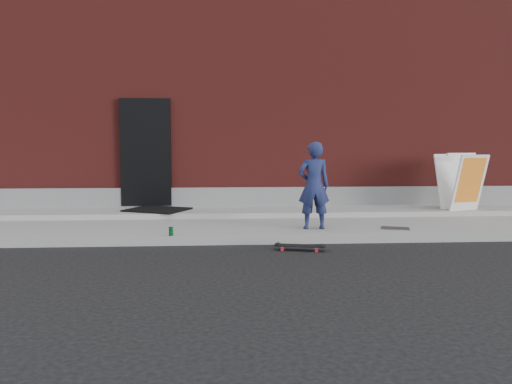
{
  "coord_description": "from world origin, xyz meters",
  "views": [
    {
      "loc": [
        -0.97,
        -7.68,
        1.56
      ],
      "look_at": [
        -0.41,
        0.8,
        0.76
      ],
      "focal_mm": 35.0,
      "sensor_mm": 36.0,
      "label": 1
    }
  ],
  "objects": [
    {
      "name": "skateboard",
      "position": [
        0.15,
        -0.48,
        0.07
      ],
      "size": [
        0.75,
        0.35,
        0.08
      ],
      "color": "red",
      "rests_on": "ground"
    },
    {
      "name": "child",
      "position": [
        0.54,
        0.55,
        0.88
      ],
      "size": [
        0.53,
        0.35,
        1.46
      ],
      "primitive_type": "imported",
      "rotation": [
        0.0,
        0.0,
        3.14
      ],
      "color": "#1C234E",
      "rests_on": "sidewalk"
    },
    {
      "name": "building",
      "position": [
        -0.0,
        6.99,
        2.5
      ],
      "size": [
        20.0,
        8.1,
        5.0
      ],
      "color": "maroon",
      "rests_on": "ground"
    },
    {
      "name": "utility_plate",
      "position": [
        1.92,
        0.47,
        0.16
      ],
      "size": [
        0.53,
        0.42,
        0.01
      ],
      "primitive_type": "cube",
      "rotation": [
        0.0,
        0.0,
        -0.29
      ],
      "color": "#4C4C50",
      "rests_on": "sidewalk"
    },
    {
      "name": "apron",
      "position": [
        0.0,
        2.4,
        0.2
      ],
      "size": [
        20.0,
        1.2,
        0.1
      ],
      "primitive_type": "cube",
      "color": "gray",
      "rests_on": "sidewalk"
    },
    {
      "name": "sidewalk",
      "position": [
        0.0,
        1.5,
        0.07
      ],
      "size": [
        20.0,
        3.0,
        0.15
      ],
      "primitive_type": "cube",
      "color": "gray",
      "rests_on": "ground"
    },
    {
      "name": "pizza_sign",
      "position": [
        3.81,
        2.05,
        0.82
      ],
      "size": [
        0.89,
        0.98,
        1.15
      ],
      "color": "silver",
      "rests_on": "apron"
    },
    {
      "name": "doormat",
      "position": [
        -2.3,
        2.34,
        0.27
      ],
      "size": [
        1.4,
        1.29,
        0.03
      ],
      "primitive_type": "cube",
      "rotation": [
        0.0,
        0.0,
        -0.43
      ],
      "color": "black",
      "rests_on": "apron"
    },
    {
      "name": "soda_can",
      "position": [
        -1.79,
        0.05,
        0.22
      ],
      "size": [
        0.1,
        0.1,
        0.14
      ],
      "primitive_type": "cylinder",
      "rotation": [
        0.0,
        0.0,
        -0.38
      ],
      "color": "#187939",
      "rests_on": "sidewalk"
    },
    {
      "name": "ground",
      "position": [
        0.0,
        0.0,
        0.0
      ],
      "size": [
        80.0,
        80.0,
        0.0
      ],
      "primitive_type": "plane",
      "color": "black",
      "rests_on": "ground"
    }
  ]
}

